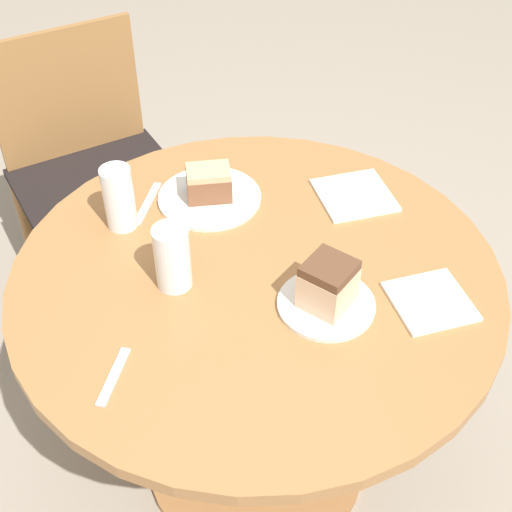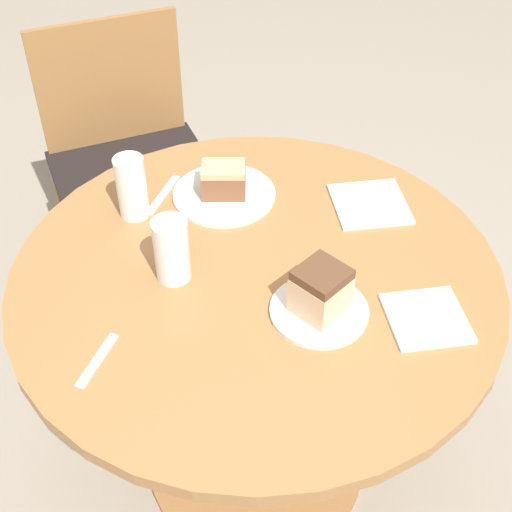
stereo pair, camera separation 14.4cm
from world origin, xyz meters
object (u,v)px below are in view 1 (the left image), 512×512
object	(u,v)px
chair	(92,167)
plate_near	(210,198)
plate_far	(326,304)
glass_water	(119,201)
glass_lemonade	(173,260)
cake_slice_far	(328,284)
cake_slice_near	(209,183)

from	to	relation	value
chair	plate_near	size ratio (longest dim) A/B	3.52
plate_far	glass_water	xyz separation A→B (m)	(-0.25, 0.43, 0.06)
glass_lemonade	chair	bearing A→B (deg)	83.35
chair	cake_slice_far	world-z (taller)	chair
glass_lemonade	plate_far	bearing A→B (deg)	-42.49
glass_water	cake_slice_far	bearing A→B (deg)	-60.52
chair	glass_lemonade	bearing A→B (deg)	-96.23
glass_water	plate_near	bearing A→B (deg)	-4.42
glass_water	glass_lemonade	bearing A→B (deg)	-85.20
plate_far	cake_slice_near	distance (m)	0.42
plate_near	glass_lemonade	world-z (taller)	glass_lemonade
chair	glass_lemonade	world-z (taller)	glass_lemonade
cake_slice_far	glass_water	xyz separation A→B (m)	(-0.25, 0.43, 0.00)
chair	plate_far	xyz separation A→B (m)	(0.13, -1.05, 0.26)
plate_near	glass_water	xyz separation A→B (m)	(-0.21, 0.02, 0.06)
chair	glass_water	xyz separation A→B (m)	(-0.12, -0.62, 0.32)
cake_slice_near	glass_lemonade	distance (m)	0.28
plate_near	glass_lemonade	xyz separation A→B (m)	(-0.19, -0.21, 0.06)
cake_slice_near	glass_water	xyz separation A→B (m)	(-0.21, 0.02, 0.02)
glass_lemonade	glass_water	world-z (taller)	glass_water
chair	plate_far	bearing A→B (deg)	-82.65
chair	glass_water	world-z (taller)	glass_water
cake_slice_far	glass_water	world-z (taller)	glass_water
chair	cake_slice_near	xyz separation A→B (m)	(0.09, -0.64, 0.31)
plate_far	cake_slice_far	distance (m)	0.06
glass_water	chair	bearing A→B (deg)	79.23
cake_slice_far	glass_lemonade	bearing A→B (deg)	137.51
cake_slice_near	glass_water	world-z (taller)	glass_water
plate_far	glass_lemonade	bearing A→B (deg)	137.51
plate_near	cake_slice_far	xyz separation A→B (m)	(0.04, -0.42, 0.06)
cake_slice_near	glass_water	distance (m)	0.21
plate_near	glass_lemonade	bearing A→B (deg)	-131.87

